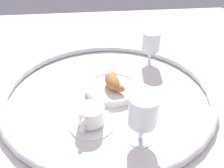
# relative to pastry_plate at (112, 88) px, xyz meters

# --- Properties ---
(ground_plane) EXTENTS (2.20, 2.20, 0.00)m
(ground_plane) POSITION_rel_pastry_plate_xyz_m (0.00, -0.01, -0.01)
(ground_plane) COLOR silver
(table_chrome_rim) EXTENTS (0.73, 0.73, 0.02)m
(table_chrome_rim) POSITION_rel_pastry_plate_xyz_m (0.00, -0.01, -0.00)
(table_chrome_rim) COLOR silver
(table_chrome_rim) RESTS_ON ground_plane
(pastry_plate) EXTENTS (0.19, 0.19, 0.02)m
(pastry_plate) POSITION_rel_pastry_plate_xyz_m (0.00, 0.00, 0.00)
(pastry_plate) COLOR white
(pastry_plate) RESTS_ON ground_plane
(croissant_large) EXTENTS (0.14, 0.08, 0.04)m
(croissant_large) POSITION_rel_pastry_plate_xyz_m (-0.00, 0.00, 0.03)
(croissant_large) COLOR #AD6B33
(croissant_large) RESTS_ON pastry_plate
(coffee_cup_near) EXTENTS (0.14, 0.14, 0.06)m
(coffee_cup_near) POSITION_rel_pastry_plate_xyz_m (0.16, -0.08, 0.01)
(coffee_cup_near) COLOR white
(coffee_cup_near) RESTS_ON ground_plane
(juice_glass_left) EXTENTS (0.08, 0.08, 0.14)m
(juice_glass_left) POSITION_rel_pastry_plate_xyz_m (-0.19, 0.19, 0.08)
(juice_glass_left) COLOR white
(juice_glass_left) RESTS_ON ground_plane
(juice_glass_right) EXTENTS (0.08, 0.08, 0.14)m
(juice_glass_right) POSITION_rel_pastry_plate_xyz_m (0.24, 0.04, 0.08)
(juice_glass_right) COLOR white
(juice_glass_right) RESTS_ON ground_plane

